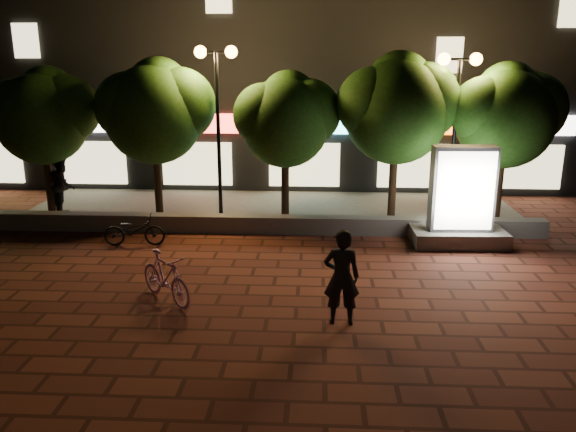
# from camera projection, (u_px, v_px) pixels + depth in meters

# --- Properties ---
(ground) EXTENTS (80.00, 80.00, 0.00)m
(ground) POSITION_uv_depth(u_px,v_px,m) (249.00, 285.00, 12.82)
(ground) COLOR brown
(ground) RESTS_ON ground
(retaining_wall) EXTENTS (16.00, 0.45, 0.50)m
(retaining_wall) POSITION_uv_depth(u_px,v_px,m) (265.00, 224.00, 16.60)
(retaining_wall) COLOR slate
(retaining_wall) RESTS_ON ground
(sidewalk) EXTENTS (16.00, 5.00, 0.08)m
(sidewalk) POSITION_uv_depth(u_px,v_px,m) (272.00, 209.00, 19.06)
(sidewalk) COLOR slate
(sidewalk) RESTS_ON ground
(building_block) EXTENTS (28.00, 8.12, 11.30)m
(building_block) POSITION_uv_depth(u_px,v_px,m) (284.00, 56.00, 23.97)
(building_block) COLOR black
(building_block) RESTS_ON ground
(tree_far_left) EXTENTS (3.36, 2.80, 4.63)m
(tree_far_left) POSITION_uv_depth(u_px,v_px,m) (44.00, 113.00, 17.55)
(tree_far_left) COLOR black
(tree_far_left) RESTS_ON sidewalk
(tree_left) EXTENTS (3.60, 3.00, 4.89)m
(tree_left) POSITION_uv_depth(u_px,v_px,m) (156.00, 108.00, 17.33)
(tree_left) COLOR black
(tree_left) RESTS_ON sidewalk
(tree_mid) EXTENTS (3.24, 2.70, 4.50)m
(tree_mid) POSITION_uv_depth(u_px,v_px,m) (287.00, 116.00, 17.18)
(tree_mid) COLOR black
(tree_mid) RESTS_ON sidewalk
(tree_right) EXTENTS (3.72, 3.10, 5.07)m
(tree_right) POSITION_uv_depth(u_px,v_px,m) (398.00, 105.00, 16.92)
(tree_right) COLOR black
(tree_right) RESTS_ON sidewalk
(tree_far_right) EXTENTS (3.48, 2.90, 4.76)m
(tree_far_right) POSITION_uv_depth(u_px,v_px,m) (507.00, 112.00, 16.81)
(tree_far_right) COLOR black
(tree_far_right) RESTS_ON sidewalk
(street_lamp_left) EXTENTS (1.26, 0.36, 5.18)m
(street_lamp_left) POSITION_uv_depth(u_px,v_px,m) (217.00, 89.00, 16.82)
(street_lamp_left) COLOR black
(street_lamp_left) RESTS_ON sidewalk
(street_lamp_right) EXTENTS (1.26, 0.36, 4.98)m
(street_lamp_right) POSITION_uv_depth(u_px,v_px,m) (457.00, 94.00, 16.49)
(street_lamp_right) COLOR black
(street_lamp_right) RESTS_ON sidewalk
(ad_kiosk) EXTENTS (2.53, 1.33, 2.70)m
(ad_kiosk) POSITION_uv_depth(u_px,v_px,m) (461.00, 206.00, 15.32)
(ad_kiosk) COLOR slate
(ad_kiosk) RESTS_ON ground
(scooter_pink) EXTENTS (1.63, 1.60, 1.07)m
(scooter_pink) POSITION_uv_depth(u_px,v_px,m) (165.00, 277.00, 11.83)
(scooter_pink) COLOR #BD78A8
(scooter_pink) RESTS_ON ground
(rider) EXTENTS (0.69, 0.46, 1.88)m
(rider) POSITION_uv_depth(u_px,v_px,m) (342.00, 277.00, 10.74)
(rider) COLOR black
(rider) RESTS_ON ground
(scooter_parked) EXTENTS (1.69, 0.74, 0.86)m
(scooter_parked) POSITION_uv_depth(u_px,v_px,m) (134.00, 230.00, 15.41)
(scooter_parked) COLOR black
(scooter_parked) RESTS_ON ground
(pedestrian) EXTENTS (0.97, 1.10, 1.90)m
(pedestrian) POSITION_uv_depth(u_px,v_px,m) (63.00, 185.00, 18.08)
(pedestrian) COLOR black
(pedestrian) RESTS_ON sidewalk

